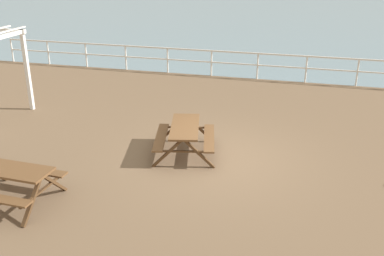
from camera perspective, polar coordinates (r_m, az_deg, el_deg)
ground_plane at (r=11.42m, az=3.04°, el=-4.36°), size 30.00×24.00×0.20m
seaward_railing at (r=18.38m, az=8.40°, el=8.47°), size 23.07×0.07×1.08m
picnic_table_near_left at (r=11.39m, az=-0.91°, el=-0.61°), size 1.87×2.09×0.80m
picnic_table_far_left at (r=9.98m, az=-22.26°, el=-5.78°), size 1.84×1.59×0.80m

